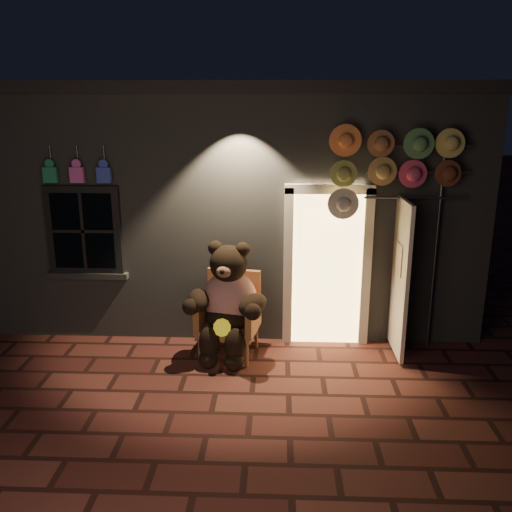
{
  "coord_description": "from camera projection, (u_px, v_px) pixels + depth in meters",
  "views": [
    {
      "loc": [
        0.69,
        -5.5,
        3.19
      ],
      "look_at": [
        0.42,
        1.0,
        1.35
      ],
      "focal_mm": 38.0,
      "sensor_mm": 36.0,
      "label": 1
    }
  ],
  "objects": [
    {
      "name": "teddy_bear",
      "position": [
        228.0,
        302.0,
        6.87
      ],
      "size": [
        1.1,
        0.94,
        1.54
      ],
      "rotation": [
        0.0,
        0.0,
        -0.17
      ],
      "color": "#AA1D12",
      "rests_on": "ground"
    },
    {
      "name": "ground",
      "position": [
        216.0,
        393.0,
        6.18
      ],
      "size": [
        60.0,
        60.0,
        0.0
      ],
      "primitive_type": "plane",
      "color": "brown",
      "rests_on": "ground"
    },
    {
      "name": "wicker_armchair",
      "position": [
        230.0,
        314.0,
        7.06
      ],
      "size": [
        0.84,
        0.79,
        1.08
      ],
      "rotation": [
        0.0,
        0.0,
        -0.17
      ],
      "color": "olive",
      "rests_on": "ground"
    },
    {
      "name": "shop_building",
      "position": [
        239.0,
        189.0,
        9.54
      ],
      "size": [
        7.3,
        5.95,
        3.51
      ],
      "color": "slate",
      "rests_on": "ground"
    },
    {
      "name": "hat_rack",
      "position": [
        394.0,
        166.0,
        6.66
      ],
      "size": [
        1.75,
        0.22,
        2.92
      ],
      "color": "#59595E",
      "rests_on": "ground"
    }
  ]
}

